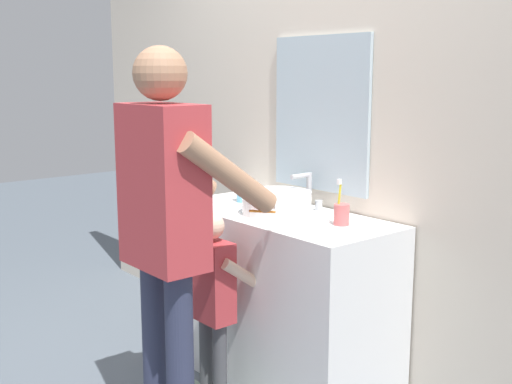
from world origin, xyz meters
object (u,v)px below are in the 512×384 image
(soap_bottle, at_px, (242,189))
(child_toddler, at_px, (214,292))
(adult_parent, at_px, (167,211))
(toothbrush_cup, at_px, (341,214))

(soap_bottle, xyz_separation_m, child_toddler, (0.34, -0.44, -0.38))
(adult_parent, bearing_deg, soap_bottle, 119.99)
(adult_parent, bearing_deg, child_toddler, 105.77)
(toothbrush_cup, relative_size, adult_parent, 0.13)
(soap_bottle, xyz_separation_m, adult_parent, (0.42, -0.72, 0.05))
(soap_bottle, relative_size, adult_parent, 0.10)
(toothbrush_cup, bearing_deg, soap_bottle, -178.73)
(adult_parent, bearing_deg, toothbrush_cup, 69.39)
(child_toddler, bearing_deg, soap_bottle, 127.62)
(toothbrush_cup, distance_m, soap_bottle, 0.69)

